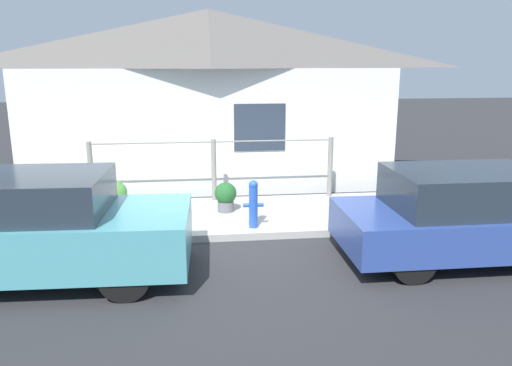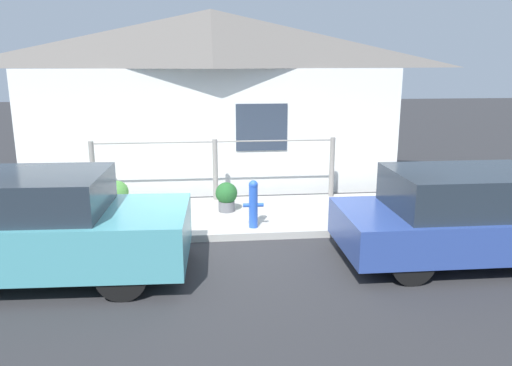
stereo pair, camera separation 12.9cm
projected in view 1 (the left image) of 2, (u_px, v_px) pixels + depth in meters
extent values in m
plane|color=#2D2D30|center=(220.00, 242.00, 8.14)|extent=(60.00, 60.00, 0.00)
cube|color=#B2AFA8|center=(217.00, 217.00, 9.23)|extent=(24.00, 2.30, 0.12)
cube|color=white|center=(212.00, 134.00, 10.60)|extent=(8.12, 0.12, 2.72)
cube|color=#2D3847|center=(260.00, 127.00, 10.62)|extent=(1.10, 0.04, 1.00)
pyramid|color=#605B56|center=(208.00, 39.00, 11.13)|extent=(8.52, 2.20, 1.27)
cylinder|color=gray|center=(91.00, 173.00, 9.75)|extent=(0.10, 0.10, 1.24)
cylinder|color=gray|center=(214.00, 170.00, 10.03)|extent=(0.10, 0.10, 1.24)
cylinder|color=gray|center=(330.00, 167.00, 10.31)|extent=(0.10, 0.10, 1.24)
cylinder|color=gray|center=(213.00, 142.00, 9.89)|extent=(4.80, 0.03, 0.03)
cube|color=teal|center=(37.00, 238.00, 6.62)|extent=(4.09, 1.82, 0.69)
cube|color=#232D38|center=(19.00, 194.00, 6.47)|extent=(2.27, 1.56, 0.51)
cylinder|color=black|center=(141.00, 236.00, 7.49)|extent=(0.64, 0.22, 0.63)
cylinder|color=black|center=(124.00, 276.00, 6.09)|extent=(0.64, 0.22, 0.63)
cube|color=#2D4793|center=(473.00, 226.00, 7.36)|extent=(3.94, 1.70, 0.56)
cube|color=#232D38|center=(467.00, 189.00, 7.21)|extent=(2.17, 1.49, 0.57)
cylinder|color=black|center=(376.00, 227.00, 7.97)|extent=(0.59, 0.20, 0.59)
cylinder|color=black|center=(413.00, 262.00, 6.58)|extent=(0.59, 0.20, 0.59)
cylinder|color=blue|center=(253.00, 207.00, 8.40)|extent=(0.15, 0.15, 0.71)
sphere|color=blue|center=(253.00, 185.00, 8.30)|extent=(0.16, 0.16, 0.16)
cylinder|color=blue|center=(247.00, 205.00, 8.38)|extent=(0.13, 0.07, 0.07)
cylinder|color=blue|center=(260.00, 205.00, 8.40)|extent=(0.13, 0.07, 0.07)
cylinder|color=slate|center=(226.00, 206.00, 9.35)|extent=(0.30, 0.30, 0.20)
sphere|color=#235B28|center=(226.00, 193.00, 9.29)|extent=(0.41, 0.41, 0.41)
cylinder|color=brown|center=(116.00, 205.00, 9.44)|extent=(0.28, 0.28, 0.18)
sphere|color=#4C8E3D|center=(115.00, 193.00, 9.38)|extent=(0.44, 0.44, 0.44)
cylinder|color=brown|center=(416.00, 197.00, 10.02)|extent=(0.30, 0.30, 0.19)
sphere|color=#2D6B2D|center=(417.00, 184.00, 9.95)|extent=(0.48, 0.48, 0.48)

